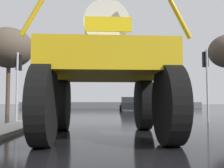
{
  "coord_description": "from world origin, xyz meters",
  "views": [
    {
      "loc": [
        -0.51,
        -1.85,
        1.13
      ],
      "look_at": [
        -0.34,
        7.81,
        1.76
      ],
      "focal_mm": 41.11,
      "sensor_mm": 36.0,
      "label": 1
    }
  ],
  "objects": [
    {
      "name": "ground_plane",
      "position": [
        0.0,
        18.0,
        0.0
      ],
      "size": [
        120.0,
        120.0,
        0.0
      ],
      "primitive_type": "plane",
      "color": "black"
    },
    {
      "name": "roadside_barrier",
      "position": [
        0.0,
        36.21,
        0.45
      ],
      "size": [
        27.07,
        0.24,
        0.9
      ],
      "primitive_type": "cube",
      "color": "#59595B",
      "rests_on": "ground"
    },
    {
      "name": "bare_tree_left",
      "position": [
        -8.81,
        19.63,
        5.54
      ],
      "size": [
        3.99,
        3.99,
        7.27
      ],
      "color": "#473828",
      "rests_on": "ground"
    },
    {
      "name": "sedan_ahead",
      "position": [
        1.83,
        26.87,
        0.71
      ],
      "size": [
        1.94,
        4.13,
        1.52
      ],
      "rotation": [
        0.0,
        0.0,
        1.55
      ],
      "color": "black",
      "rests_on": "ground"
    },
    {
      "name": "oversize_sprayer",
      "position": [
        -0.59,
        6.37,
        2.05
      ],
      "size": [
        4.34,
        5.81,
        4.55
      ],
      "rotation": [
        0.0,
        0.0,
        1.62
      ],
      "color": "black",
      "rests_on": "ground"
    },
    {
      "name": "traffic_signal_near_right",
      "position": [
        4.9,
        12.03,
        2.86
      ],
      "size": [
        0.24,
        0.54,
        3.93
      ],
      "color": "#A8AAAF",
      "rests_on": "ground"
    },
    {
      "name": "traffic_signal_near_left",
      "position": [
        -5.34,
        12.03,
        2.71
      ],
      "size": [
        0.24,
        0.54,
        3.71
      ],
      "color": "#A8AAAF",
      "rests_on": "ground"
    },
    {
      "name": "streetlight_far_left",
      "position": [
        -8.32,
        27.21,
        4.83
      ],
      "size": [
        1.77,
        0.24,
        8.78
      ],
      "color": "#A8AAAF",
      "rests_on": "ground"
    }
  ]
}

